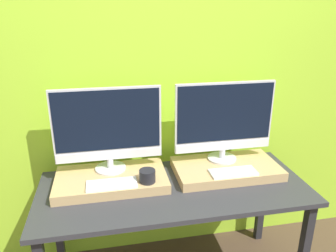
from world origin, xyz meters
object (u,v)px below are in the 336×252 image
at_px(monitor_left, 108,127).
at_px(mug, 147,176).
at_px(keyboard_right, 233,172).
at_px(monitor_right, 224,120).
at_px(keyboard_left, 112,184).

height_order(monitor_left, mug, monitor_left).
bearing_deg(keyboard_right, monitor_left, 164.80).
relative_size(monitor_right, keyboard_right, 2.25).
xyz_separation_m(monitor_left, mug, (0.21, -0.20, -0.25)).
relative_size(mug, monitor_right, 0.15).
relative_size(keyboard_left, monitor_right, 0.44).
height_order(monitor_left, monitor_right, same).
bearing_deg(monitor_right, monitor_left, 180.00).
xyz_separation_m(keyboard_left, keyboard_right, (0.75, 0.00, 0.00)).
bearing_deg(monitor_left, mug, -44.19).
bearing_deg(keyboard_left, keyboard_right, 0.00).
distance_m(keyboard_left, mug, 0.21).
height_order(monitor_left, keyboard_right, monitor_left).
xyz_separation_m(monitor_left, keyboard_right, (0.75, -0.20, -0.28)).
relative_size(monitor_left, mug, 6.84).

